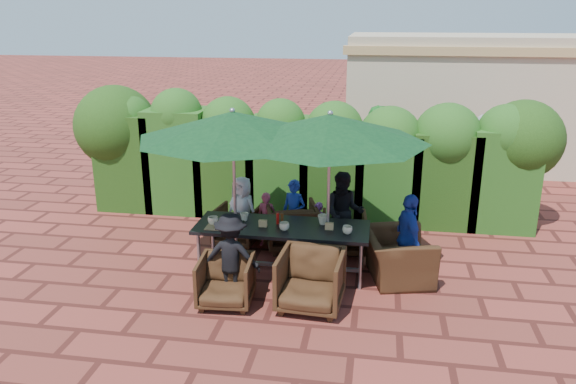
% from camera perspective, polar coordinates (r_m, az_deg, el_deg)
% --- Properties ---
extents(ground, '(80.00, 80.00, 0.00)m').
position_cam_1_polar(ground, '(8.72, -0.12, -7.51)').
color(ground, maroon).
rests_on(ground, ground).
extents(dining_table, '(2.54, 0.90, 0.75)m').
position_cam_1_polar(dining_table, '(8.25, -0.61, -3.92)').
color(dining_table, black).
rests_on(dining_table, ground).
extents(umbrella_left, '(2.76, 2.76, 2.46)m').
position_cam_1_polar(umbrella_left, '(7.99, -5.64, 6.77)').
color(umbrella_left, gray).
rests_on(umbrella_left, ground).
extents(umbrella_right, '(2.77, 2.77, 2.46)m').
position_cam_1_polar(umbrella_right, '(7.76, 4.28, 6.48)').
color(umbrella_right, gray).
rests_on(umbrella_right, ground).
extents(chair_far_left, '(0.77, 0.73, 0.71)m').
position_cam_1_polar(chair_far_left, '(9.45, -5.20, -3.21)').
color(chair_far_left, black).
rests_on(chair_far_left, ground).
extents(chair_far_mid, '(0.99, 0.96, 0.83)m').
position_cam_1_polar(chair_far_mid, '(9.24, 0.36, -3.21)').
color(chair_far_mid, black).
rests_on(chair_far_mid, ground).
extents(chair_far_right, '(0.76, 0.72, 0.72)m').
position_cam_1_polar(chair_far_right, '(9.13, 5.71, -3.94)').
color(chair_far_right, black).
rests_on(chair_far_right, ground).
extents(chair_near_left, '(0.75, 0.71, 0.73)m').
position_cam_1_polar(chair_near_left, '(7.56, -6.35, -8.77)').
color(chair_near_left, black).
rests_on(chair_near_left, ground).
extents(chair_near_right, '(0.88, 0.83, 0.85)m').
position_cam_1_polar(chair_near_right, '(7.41, 2.31, -8.70)').
color(chair_near_right, black).
rests_on(chair_near_right, ground).
extents(chair_end_right, '(0.92, 1.19, 0.93)m').
position_cam_1_polar(chair_end_right, '(8.31, 11.05, -5.70)').
color(chair_end_right, black).
rests_on(chair_end_right, ground).
extents(adult_far_left, '(0.67, 0.55, 1.18)m').
position_cam_1_polar(adult_far_left, '(9.32, -4.67, -1.96)').
color(adult_far_left, silver).
rests_on(adult_far_left, ground).
extents(adult_far_mid, '(0.50, 0.45, 1.14)m').
position_cam_1_polar(adult_far_mid, '(9.22, 0.59, -2.24)').
color(adult_far_mid, '#1C3499').
rests_on(adult_far_mid, ground).
extents(adult_far_right, '(0.65, 0.41, 1.34)m').
position_cam_1_polar(adult_far_right, '(9.03, 5.69, -2.11)').
color(adult_far_right, black).
rests_on(adult_far_right, ground).
extents(adult_near_left, '(0.78, 0.36, 1.21)m').
position_cam_1_polar(adult_near_left, '(7.62, -5.79, -6.50)').
color(adult_near_left, black).
rests_on(adult_near_left, ground).
extents(adult_end_right, '(0.60, 0.84, 1.30)m').
position_cam_1_polar(adult_end_right, '(8.24, 12.13, -4.57)').
color(adult_end_right, '#1C3499').
rests_on(adult_end_right, ground).
extents(child_left, '(0.36, 0.31, 0.91)m').
position_cam_1_polar(child_left, '(9.30, -2.22, -2.82)').
color(child_left, '#C24460').
rests_on(child_left, ground).
extents(child_right, '(0.35, 0.32, 0.79)m').
position_cam_1_polar(child_right, '(9.22, 3.10, -3.44)').
color(child_right, '#8B4392').
rests_on(child_right, ground).
extents(pedestrian_a, '(1.79, 1.42, 1.85)m').
position_cam_1_polar(pedestrian_a, '(12.45, 9.11, 4.55)').
color(pedestrian_a, green).
rests_on(pedestrian_a, ground).
extents(pedestrian_b, '(0.83, 0.59, 1.58)m').
position_cam_1_polar(pedestrian_b, '(12.61, 13.57, 3.82)').
color(pedestrian_b, '#C24460').
rests_on(pedestrian_b, ground).
extents(pedestrian_c, '(1.19, 0.77, 1.71)m').
position_cam_1_polar(pedestrian_c, '(12.57, 19.23, 3.58)').
color(pedestrian_c, gray).
rests_on(pedestrian_c, ground).
extents(cup_a, '(0.16, 0.16, 0.12)m').
position_cam_1_polar(cup_a, '(8.32, -7.62, -2.91)').
color(cup_a, beige).
rests_on(cup_a, dining_table).
extents(cup_b, '(0.13, 0.13, 0.12)m').
position_cam_1_polar(cup_b, '(8.43, -4.45, -2.52)').
color(cup_b, beige).
rests_on(cup_b, dining_table).
extents(cup_c, '(0.15, 0.15, 0.12)m').
position_cam_1_polar(cup_c, '(8.04, -0.38, -3.51)').
color(cup_c, beige).
rests_on(cup_c, dining_table).
extents(cup_d, '(0.15, 0.15, 0.14)m').
position_cam_1_polar(cup_d, '(8.28, 3.56, -2.81)').
color(cup_d, beige).
rests_on(cup_d, dining_table).
extents(cup_e, '(0.14, 0.14, 0.11)m').
position_cam_1_polar(cup_e, '(7.96, 6.05, -3.85)').
color(cup_e, beige).
rests_on(cup_e, dining_table).
extents(ketchup_bottle, '(0.04, 0.04, 0.17)m').
position_cam_1_polar(ketchup_bottle, '(8.26, -1.05, -2.72)').
color(ketchup_bottle, '#B20C0A').
rests_on(ketchup_bottle, dining_table).
extents(sauce_bottle, '(0.04, 0.04, 0.17)m').
position_cam_1_polar(sauce_bottle, '(8.26, -0.61, -2.72)').
color(sauce_bottle, '#4C230C').
rests_on(sauce_bottle, dining_table).
extents(serving_tray, '(0.35, 0.25, 0.02)m').
position_cam_1_polar(serving_tray, '(8.21, -7.12, -3.56)').
color(serving_tray, '#9A764A').
rests_on(serving_tray, dining_table).
extents(number_block_left, '(0.12, 0.06, 0.10)m').
position_cam_1_polar(number_block_left, '(8.18, -2.57, -3.21)').
color(number_block_left, tan).
rests_on(number_block_left, dining_table).
extents(number_block_right, '(0.12, 0.06, 0.10)m').
position_cam_1_polar(number_block_right, '(8.09, 4.21, -3.48)').
color(number_block_right, tan).
rests_on(number_block_right, dining_table).
extents(hedge_wall, '(9.10, 1.60, 2.40)m').
position_cam_1_polar(hedge_wall, '(10.48, 1.51, 4.33)').
color(hedge_wall, '#18320D').
rests_on(hedge_wall, ground).
extents(building, '(6.20, 3.08, 3.20)m').
position_cam_1_polar(building, '(15.09, 17.85, 8.87)').
color(building, '#BFAE8E').
rests_on(building, ground).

